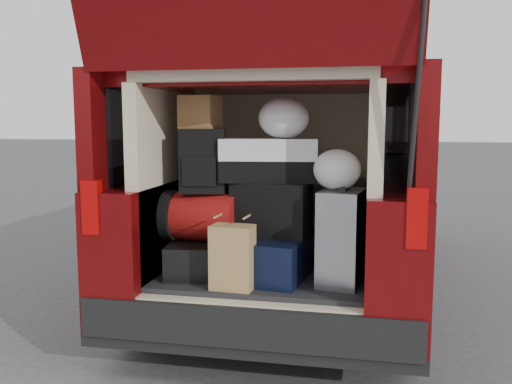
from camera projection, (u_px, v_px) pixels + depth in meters
ground at (257, 370)px, 3.26m from camera, size 80.00×80.00×0.00m
minivan at (297, 185)px, 4.94m from camera, size 1.90×5.35×2.77m
load_floor at (265, 311)px, 3.49m from camera, size 1.24×1.05×0.55m
black_hardshell at (201, 257)px, 3.38m from camera, size 0.43×0.54×0.20m
navy_hardshell at (268, 256)px, 3.30m from camera, size 0.55×0.64×0.25m
silver_roller at (342, 237)px, 3.14m from camera, size 0.28×0.40×0.55m
kraft_bag at (233, 257)px, 3.03m from camera, size 0.25×0.17×0.36m
red_duffel at (203, 216)px, 3.36m from camera, size 0.50×0.36×0.30m
black_soft_case at (272, 208)px, 3.29m from camera, size 0.48×0.32×0.33m
backpack at (203, 161)px, 3.29m from camera, size 0.30×0.21×0.39m
twotone_duffel at (269, 160)px, 3.30m from camera, size 0.61×0.37×0.26m
grocery_sack_lower at (200, 112)px, 3.30m from camera, size 0.25×0.21×0.20m
plastic_bag_center at (284, 118)px, 3.23m from camera, size 0.34×0.33×0.24m
plastic_bag_right at (337, 170)px, 3.08m from camera, size 0.32×0.30×0.23m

